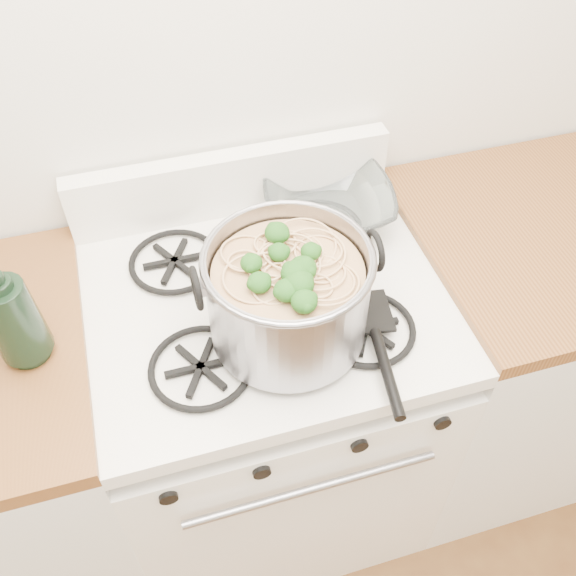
# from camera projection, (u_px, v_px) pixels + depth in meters

# --- Properties ---
(gas_range) EXTENTS (0.76, 0.66, 0.92)m
(gas_range) POSITION_uv_depth(u_px,v_px,m) (271.00, 413.00, 1.71)
(gas_range) COLOR white
(gas_range) RESTS_ON ground
(counter_left) EXTENTS (0.25, 0.65, 0.92)m
(counter_left) POSITION_uv_depth(u_px,v_px,m) (75.00, 456.00, 1.60)
(counter_left) COLOR silver
(counter_left) RESTS_ON ground
(counter_right) EXTENTS (1.00, 0.65, 0.92)m
(counter_right) POSITION_uv_depth(u_px,v_px,m) (561.00, 333.00, 1.87)
(counter_right) COLOR silver
(counter_right) RESTS_ON ground
(stock_pot) EXTENTS (0.35, 0.32, 0.21)m
(stock_pot) POSITION_uv_depth(u_px,v_px,m) (288.00, 296.00, 1.21)
(stock_pot) COLOR gray
(stock_pot) RESTS_ON gas_range
(spatula) EXTENTS (0.33, 0.35, 0.02)m
(spatula) POSITION_uv_depth(u_px,v_px,m) (369.00, 310.00, 1.30)
(spatula) COLOR black
(spatula) RESTS_ON gas_range
(glass_bowl) EXTENTS (0.13, 0.13, 0.03)m
(glass_bowl) POSITION_uv_depth(u_px,v_px,m) (328.00, 209.00, 1.51)
(glass_bowl) COLOR white
(glass_bowl) RESTS_ON gas_range
(bottle) EXTENTS (0.12, 0.12, 0.26)m
(bottle) POSITION_uv_depth(u_px,v_px,m) (10.00, 310.00, 1.15)
(bottle) COLOR black
(bottle) RESTS_ON counter_left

